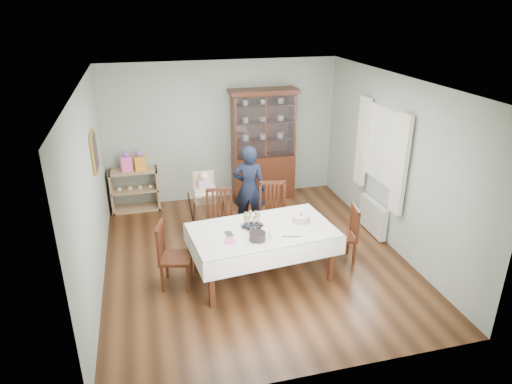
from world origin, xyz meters
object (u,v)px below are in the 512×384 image
object	(u,v)px
china_cabinet	(263,144)
chair_far_right	(273,226)
woman	(249,189)
high_chair	(206,209)
birthday_cake	(301,219)
gift_bag_orange	(140,161)
sideboard	(135,190)
chair_end_right	(342,245)
gift_bag_pink	(126,162)
chair_far_left	(221,232)
champagne_tray	(252,223)
chair_end_left	(175,267)
dining_table	(262,253)

from	to	relation	value
china_cabinet	chair_far_right	bearing A→B (deg)	-100.07
woman	chair_far_right	bearing A→B (deg)	137.55
chair_far_right	high_chair	bearing A→B (deg)	156.99
birthday_cake	gift_bag_orange	size ratio (longest dim) A/B	0.77
woman	sideboard	bearing A→B (deg)	-12.61
chair_end_right	gift_bag_pink	size ratio (longest dim) A/B	2.39
sideboard	woman	world-z (taller)	woman
chair_far_left	gift_bag_orange	xyz separation A→B (m)	(-1.16, 1.85, 0.68)
champagne_tray	birthday_cake	world-z (taller)	champagne_tray
birthday_cake	chair_end_left	bearing A→B (deg)	179.96
chair_end_right	champagne_tray	distance (m)	1.52
high_chair	gift_bag_orange	xyz separation A→B (m)	(-1.02, 1.21, 0.54)
woman	high_chair	size ratio (longest dim) A/B	1.39
dining_table	birthday_cake	xyz separation A→B (m)	(0.60, 0.08, 0.43)
chair_far_right	champagne_tray	distance (m)	1.11
champagne_tray	birthday_cake	xyz separation A→B (m)	(0.72, -0.03, -0.01)
chair_far_right	champagne_tray	bearing A→B (deg)	-114.24
woman	gift_bag_pink	xyz separation A→B (m)	(-2.00, 1.31, 0.20)
chair_end_right	high_chair	world-z (taller)	high_chair
woman	gift_bag_orange	world-z (taller)	woman
chair_far_right	birthday_cake	distance (m)	0.99
gift_bag_pink	china_cabinet	bearing A→B (deg)	-0.03
chair_end_right	gift_bag_orange	size ratio (longest dim) A/B	2.37
chair_end_left	chair_end_right	world-z (taller)	chair_end_left
chair_far_left	high_chair	xyz separation A→B (m)	(-0.14, 0.64, 0.14)
chair_far_left	chair_end_right	world-z (taller)	chair_far_left
gift_bag_orange	sideboard	bearing A→B (deg)	172.10
dining_table	champagne_tray	distance (m)	0.47
woman	champagne_tray	size ratio (longest dim) A/B	4.55
china_cabinet	gift_bag_pink	size ratio (longest dim) A/B	5.87
gift_bag_pink	chair_far_right	bearing A→B (deg)	-39.46
chair_far_left	chair_end_left	distance (m)	1.16
chair_end_left	chair_far_right	bearing A→B (deg)	-49.36
high_chair	chair_far_left	bearing A→B (deg)	-76.25
china_cabinet	chair_far_left	xyz separation A→B (m)	(-1.20, -1.85, -0.83)
gift_bag_pink	chair_end_right	bearing A→B (deg)	-40.36
dining_table	chair_far_right	size ratio (longest dim) A/B	2.09
high_chair	champagne_tray	distance (m)	1.59
chair_far_right	champagne_tray	size ratio (longest dim) A/B	3.03
high_chair	china_cabinet	bearing A→B (deg)	43.46
chair_far_left	high_chair	bearing A→B (deg)	109.35
woman	chair_far_left	bearing A→B (deg)	64.15
dining_table	chair_far_left	world-z (taller)	chair_far_left
high_chair	gift_bag_orange	size ratio (longest dim) A/B	2.92
chair_far_left	chair_far_right	world-z (taller)	chair_far_right
dining_table	gift_bag_orange	distance (m)	3.26
chair_far_left	chair_end_left	xyz separation A→B (m)	(-0.79, -0.85, -0.01)
china_cabinet	woman	xyz separation A→B (m)	(-0.60, -1.30, -0.36)
chair_far_left	gift_bag_pink	xyz separation A→B (m)	(-1.40, 1.85, 0.67)
sideboard	china_cabinet	bearing A→B (deg)	-0.49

